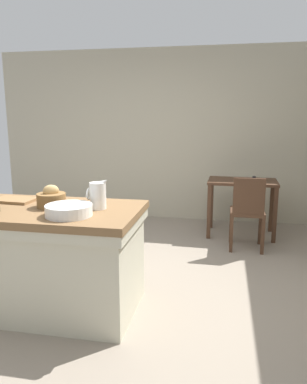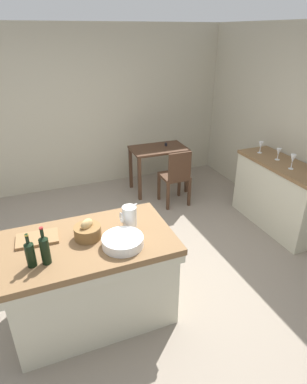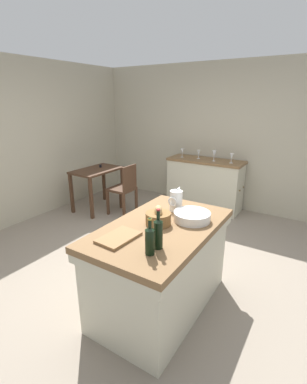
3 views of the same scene
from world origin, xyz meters
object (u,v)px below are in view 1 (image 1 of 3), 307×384
Objects in this scene: cutting_board at (14,200)px; wash_bowl at (69,210)px; pitcher at (98,195)px; bread_basket at (51,199)px; wooden_chair at (248,211)px; island_table at (52,255)px; writing_desk at (242,189)px.

wash_bowl is at bearing -28.19° from cutting_board.
bread_basket is (-0.39, -0.02, -0.04)m from pitcher.
wash_bowl reaches higher than wooden_chair.
pitcher reaches higher than wash_bowl.
pitcher is 0.29m from wash_bowl.
bread_basket is (-1.66, -1.70, 0.45)m from wooden_chair.
island_table is at bearing -133.75° from wooden_chair.
bread_basket is 0.66× the size of cutting_board.
cutting_board is at bearing 157.74° from island_table.
cutting_board is at bearing 151.81° from wash_bowl.
pitcher is at bearing 3.54° from bread_basket.
writing_desk is 2.60m from pitcher.
wooden_chair is 3.55× the size of pitcher.
bread_basket reaches higher than writing_desk.
wooden_chair is (1.66, 1.74, 0.02)m from island_table.
pitcher is at bearing -127.15° from wooden_chair.
island_table is 5.76× the size of pitcher.
bread_basket is (-1.61, -2.29, 0.30)m from writing_desk.
island_table is 0.54m from wash_bowl.
writing_desk is at bearing 54.82° from bread_basket.
wooden_chair is 2.63m from cutting_board.
wash_bowl is 1.00× the size of cutting_board.
island_table reaches higher than writing_desk.
bread_basket reaches higher than wooden_chair.
island_table is 0.47m from bread_basket.
wash_bowl reaches higher than island_table.
writing_desk is 2.62× the size of cutting_board.
writing_desk is 2.63× the size of wash_bowl.
island_table is 4.21× the size of wash_bowl.
bread_basket is (0.01, 0.04, 0.47)m from island_table.
cutting_board is (-0.41, 0.17, 0.41)m from island_table.
wash_bowl is at bearing -119.44° from pitcher.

